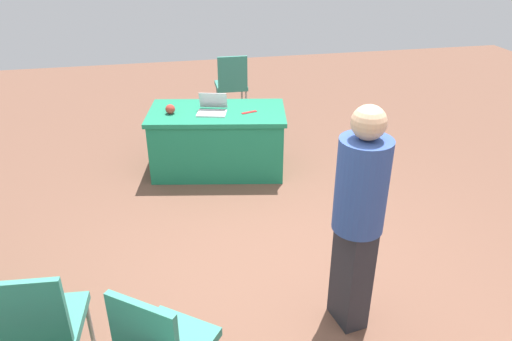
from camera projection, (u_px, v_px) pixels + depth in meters
ground_plane at (267, 279)px, 4.00m from camera, size 14.40×14.40×0.00m
table_foreground at (218, 140)px, 5.62m from camera, size 1.66×1.10×0.73m
chair_tucked_right at (40, 322)px, 2.82m from camera, size 0.47×0.47×0.96m
chair_aisle at (232, 82)px, 7.00m from camera, size 0.45×0.45×0.97m
person_attendee_browsing at (359, 212)px, 3.18m from camera, size 0.39×0.39×1.68m
laptop_silver at (212, 109)px, 5.39m from camera, size 0.38×0.36×0.21m
yarn_ball at (170, 109)px, 5.35m from camera, size 0.11×0.11×0.11m
scissors_red at (249, 112)px, 5.40m from camera, size 0.18×0.09×0.01m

